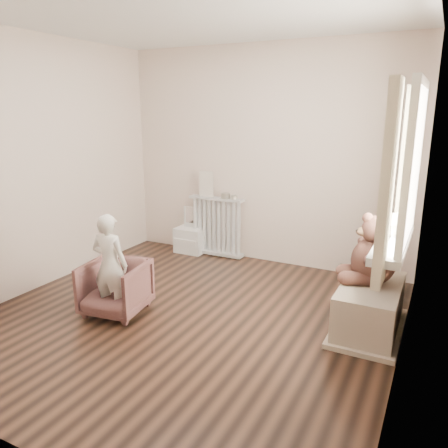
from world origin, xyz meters
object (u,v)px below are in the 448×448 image
at_px(toy_bench, 369,309).
at_px(plush_cat, 394,224).
at_px(radiator, 216,227).
at_px(child, 110,265).
at_px(toy_vanity, 190,232).
at_px(armchair, 115,288).
at_px(teddy_bear, 374,254).

distance_m(toy_bench, plush_cat, 0.82).
distance_m(radiator, toy_bench, 2.42).
relative_size(radiator, child, 0.82).
relative_size(toy_vanity, armchair, 1.10).
bearing_deg(plush_cat, toy_bench, 132.23).
distance_m(toy_vanity, armchair, 1.89).
bearing_deg(plush_cat, teddy_bear, 123.14).
bearing_deg(child, toy_vanity, -88.99).
relative_size(toy_bench, plush_cat, 3.66).
height_order(child, toy_bench, child).
height_order(toy_bench, teddy_bear, teddy_bear).
height_order(radiator, child, child).
height_order(armchair, plush_cat, plush_cat).
xyz_separation_m(child, plush_cat, (2.30, 0.64, 0.51)).
bearing_deg(toy_vanity, teddy_bear, -23.70).
height_order(child, teddy_bear, teddy_bear).
xyz_separation_m(radiator, teddy_bear, (2.09, -1.11, 0.28)).
height_order(teddy_bear, plush_cat, plush_cat).
distance_m(armchair, teddy_bear, 2.33).
relative_size(radiator, toy_bench, 0.86).
relative_size(toy_vanity, teddy_bear, 1.02).
distance_m(radiator, armchair, 1.90).
relative_size(radiator, teddy_bear, 1.30).
height_order(radiator, plush_cat, plush_cat).
relative_size(teddy_bear, plush_cat, 2.42).
relative_size(child, plush_cat, 3.86).
bearing_deg(teddy_bear, radiator, 134.49).
distance_m(armchair, toy_bench, 2.28).
relative_size(radiator, toy_vanity, 1.28).
bearing_deg(plush_cat, child, -169.28).
bearing_deg(toy_bench, radiator, 150.78).
distance_m(radiator, plush_cat, 2.67).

